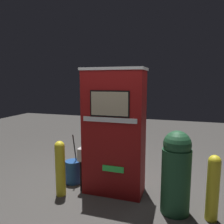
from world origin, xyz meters
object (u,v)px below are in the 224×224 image
Objects in this scene: gas_pump at (114,132)px; safety_bollard at (60,167)px; trash_bin at (176,171)px; squeegee_bucket at (73,172)px; safety_bollard_far at (213,186)px.

gas_pump reaches higher than safety_bollard.
trash_bin is 1.28× the size of squeegee_bucket.
squeegee_bucket is at bearing 167.99° from trash_bin.
trash_bin is (0.93, -0.29, -0.40)m from gas_pump.
trash_bin is at bearing -12.01° from squeegee_bucket.
gas_pump is 2.26× the size of safety_bollard.
safety_bollard_far is at bearing -10.58° from squeegee_bucket.
trash_bin is 1.31× the size of safety_bollard_far.
gas_pump is at bearing 166.64° from safety_bollard_far.
trash_bin is at bearing 2.32° from safety_bollard.
safety_bollard_far is at bearing -5.03° from trash_bin.
safety_bollard reaches higher than safety_bollard_far.
gas_pump is at bearing 162.86° from trash_bin.
safety_bollard_far is (1.38, -0.33, -0.52)m from gas_pump.
gas_pump is 1.06m from trash_bin.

